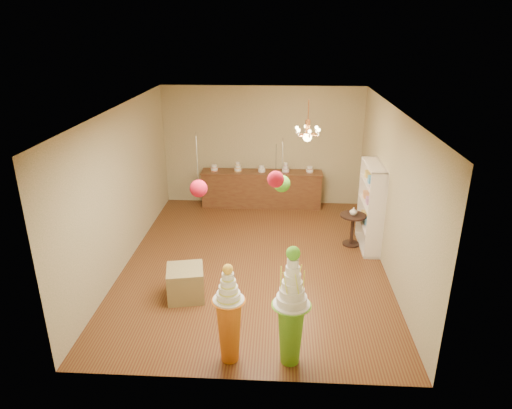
# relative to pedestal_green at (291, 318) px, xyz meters

# --- Properties ---
(floor) EXTENTS (6.50, 6.50, 0.00)m
(floor) POSITION_rel_pedestal_green_xyz_m (-0.66, 2.85, -0.70)
(floor) COLOR #593218
(floor) RESTS_ON ground
(ceiling) EXTENTS (6.50, 6.50, 0.00)m
(ceiling) POSITION_rel_pedestal_green_xyz_m (-0.66, 2.85, 2.30)
(ceiling) COLOR white
(ceiling) RESTS_ON ground
(wall_back) EXTENTS (5.00, 0.04, 3.00)m
(wall_back) POSITION_rel_pedestal_green_xyz_m (-0.66, 6.10, 0.80)
(wall_back) COLOR tan
(wall_back) RESTS_ON ground
(wall_front) EXTENTS (5.00, 0.04, 3.00)m
(wall_front) POSITION_rel_pedestal_green_xyz_m (-0.66, -0.40, 0.80)
(wall_front) COLOR tan
(wall_front) RESTS_ON ground
(wall_left) EXTENTS (0.04, 6.50, 3.00)m
(wall_left) POSITION_rel_pedestal_green_xyz_m (-3.16, 2.85, 0.80)
(wall_left) COLOR tan
(wall_left) RESTS_ON ground
(wall_right) EXTENTS (0.04, 6.50, 3.00)m
(wall_right) POSITION_rel_pedestal_green_xyz_m (1.84, 2.85, 0.80)
(wall_right) COLOR tan
(wall_right) RESTS_ON ground
(pedestal_green) EXTENTS (0.65, 0.65, 1.78)m
(pedestal_green) POSITION_rel_pedestal_green_xyz_m (0.00, 0.00, 0.00)
(pedestal_green) COLOR #65B628
(pedestal_green) RESTS_ON floor
(pedestal_orange) EXTENTS (0.54, 0.54, 1.50)m
(pedestal_orange) POSITION_rel_pedestal_green_xyz_m (-0.83, -0.00, -0.09)
(pedestal_orange) COLOR orange
(pedestal_orange) RESTS_ON floor
(burlap_riser) EXTENTS (0.71, 0.71, 0.55)m
(burlap_riser) POSITION_rel_pedestal_green_xyz_m (-1.76, 1.51, -0.43)
(burlap_riser) COLOR olive
(burlap_riser) RESTS_ON floor
(sideboard) EXTENTS (3.04, 0.54, 1.16)m
(sideboard) POSITION_rel_pedestal_green_xyz_m (-0.66, 5.82, -0.23)
(sideboard) COLOR #59331C
(sideboard) RESTS_ON floor
(shelving_unit) EXTENTS (0.33, 1.20, 1.80)m
(shelving_unit) POSITION_rel_pedestal_green_xyz_m (1.68, 3.65, 0.20)
(shelving_unit) COLOR #F1E5D0
(shelving_unit) RESTS_ON floor
(round_table) EXTENTS (0.58, 0.58, 0.69)m
(round_table) POSITION_rel_pedestal_green_xyz_m (1.35, 3.69, -0.26)
(round_table) COLOR black
(round_table) RESTS_ON floor
(vase) EXTENTS (0.19, 0.19, 0.17)m
(vase) POSITION_rel_pedestal_green_xyz_m (1.35, 3.69, 0.07)
(vase) COLOR #F1E5D0
(vase) RESTS_ON round_table
(pom_red_left) EXTENTS (0.25, 0.25, 0.94)m
(pom_red_left) POSITION_rel_pedestal_green_xyz_m (-1.35, 0.96, 1.48)
(pom_red_left) COLOR #3F3B2D
(pom_red_left) RESTS_ON ceiling
(pom_green_mid) EXTENTS (0.23, 0.23, 0.75)m
(pom_green_mid) POSITION_rel_pedestal_green_xyz_m (-0.16, 0.69, 1.67)
(pom_green_mid) COLOR #3F3B2D
(pom_green_mid) RESTS_ON ceiling
(pom_red_right) EXTENTS (0.22, 0.22, 0.57)m
(pom_red_right) POSITION_rel_pedestal_green_xyz_m (-0.24, 0.37, 1.84)
(pom_red_right) COLOR #3F3B2D
(pom_red_right) RESTS_ON ceiling
(chandelier) EXTENTS (0.72, 0.72, 0.85)m
(chandelier) POSITION_rel_pedestal_green_xyz_m (0.34, 3.97, 1.60)
(chandelier) COLOR #E88E52
(chandelier) RESTS_ON ceiling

